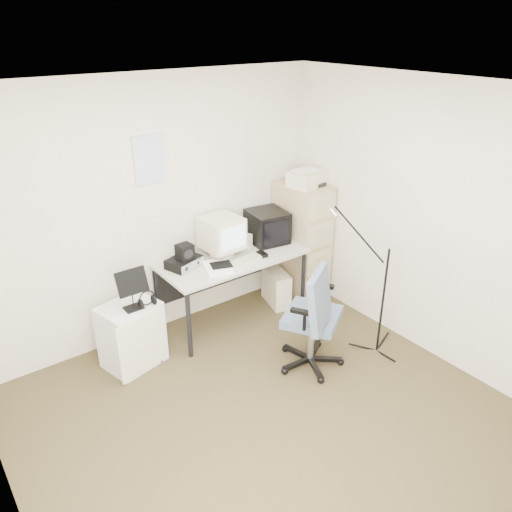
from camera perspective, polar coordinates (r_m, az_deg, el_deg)
floor at (r=4.16m, az=1.88°, el=-18.67°), size 3.60×3.60×0.01m
ceiling at (r=3.01m, az=2.59°, el=18.00°), size 3.60×3.60×0.01m
wall_back at (r=4.81m, az=-11.43°, el=5.03°), size 3.60×0.02×2.50m
wall_right at (r=4.65m, az=19.75°, el=3.28°), size 0.02×3.60×2.50m
wall_calendar at (r=4.65m, az=-12.12°, el=10.71°), size 0.30×0.02×0.44m
filing_cabinet at (r=5.61m, az=5.19°, el=1.81°), size 0.40×0.60×1.30m
printer at (r=5.32m, az=5.92°, el=8.81°), size 0.44×0.34×0.16m
desk at (r=5.18m, az=-2.61°, el=-3.71°), size 1.50×0.70×0.73m
crt_monitor at (r=4.99m, az=-3.98°, el=2.27°), size 0.38×0.40×0.40m
crt_tv at (r=5.30m, az=1.28°, el=3.41°), size 0.43×0.44×0.34m
desk_speaker at (r=5.18m, az=-1.00°, el=1.72°), size 0.10×0.10×0.15m
keyboard at (r=4.89m, az=-1.20°, el=-0.60°), size 0.43×0.22×0.02m
mouse at (r=5.02m, az=0.70°, el=0.21°), size 0.08×0.13×0.04m
radio_receiver at (r=4.84m, az=-8.24°, el=-0.70°), size 0.37×0.31×0.09m
radio_speaker at (r=4.78m, az=-8.14°, el=0.50°), size 0.16×0.15×0.14m
papers at (r=4.78m, az=-4.39°, el=-1.32°), size 0.34×0.39×0.02m
pc_tower at (r=5.55m, az=2.33°, el=-3.58°), size 0.29×0.45×0.39m
office_chair at (r=4.46m, az=6.46°, el=-6.71°), size 0.84×0.84×1.06m
side_cart at (r=4.70m, az=-14.04°, el=-8.74°), size 0.57×0.50×0.61m
music_stand at (r=4.40m, az=-14.05°, el=-3.66°), size 0.30×0.21×0.39m
headphones at (r=4.48m, az=-12.33°, el=-5.04°), size 0.21×0.21×0.03m
mic_stand at (r=4.68m, az=14.50°, el=-3.34°), size 0.02×0.02×1.40m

